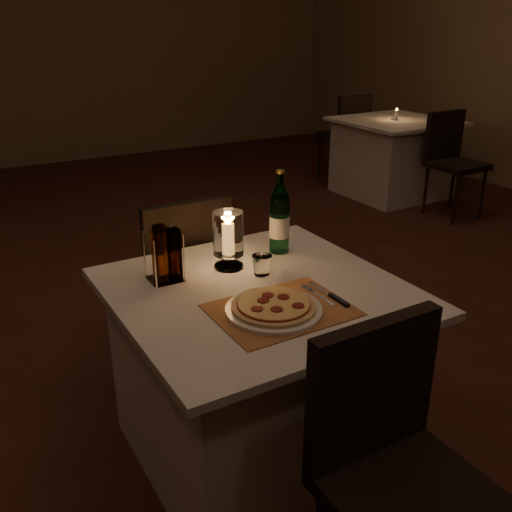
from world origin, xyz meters
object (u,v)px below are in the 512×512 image
chair_far (182,268)px  plate (274,310)px  water_bottle (280,220)px  neighbor_table_right (392,157)px  pizza (274,305)px  tumbler (262,265)px  hurricane_candle (228,236)px  chair_near (393,451)px  main_table (259,375)px

chair_far → plate: 0.92m
plate → water_bottle: size_ratio=0.93×
water_bottle → neighbor_table_right: (2.78, 2.27, -0.51)m
plate → water_bottle: water_bottle is taller
plate → water_bottle: bearing=55.6°
pizza → tumbler: 0.31m
tumbler → hurricane_candle: hurricane_candle is taller
plate → neighbor_table_right: bearing=41.3°
chair_near → chair_far: same height
pizza → water_bottle: bearing=55.6°
main_table → tumbler: size_ratio=13.07×
chair_far → tumbler: 0.66m
chair_far → neighbor_table_right: 3.54m
tumbler → hurricane_candle: (-0.08, 0.12, 0.09)m
main_table → tumbler: bearing=54.0°
neighbor_table_right → water_bottle: bearing=-140.8°
main_table → pizza: bearing=-105.5°
chair_far → plate: (-0.05, -0.89, 0.20)m
chair_near → tumbler: bearing=84.8°
chair_far → neighbor_table_right: size_ratio=0.90×
main_table → plate: bearing=-105.5°
neighbor_table_right → plate: bearing=-138.7°
main_table → neighbor_table_right: same height
chair_near → water_bottle: 1.06m
hurricane_candle → neighbor_table_right: hurricane_candle is taller
chair_near → plate: 0.57m
chair_near → pizza: bearing=95.3°
chair_near → hurricane_candle: 0.99m
main_table → chair_near: chair_near is taller
water_bottle → neighbor_table_right: size_ratio=0.35×
main_table → water_bottle: (0.25, 0.26, 0.51)m
pizza → plate: bearing=92.4°
main_table → neighbor_table_right: 3.96m
neighbor_table_right → hurricane_candle: bearing=-142.7°
tumbler → water_bottle: size_ratio=0.22×
pizza → hurricane_candle: hurricane_candle is taller
chair_far → plate: chair_far is taller
pizza → chair_near: bearing=-84.7°
chair_near → plate: (-0.05, 0.53, 0.20)m
main_table → hurricane_candle: 0.55m
plate → pizza: (0.00, -0.00, 0.02)m
chair_far → pizza: size_ratio=3.21×
plate → main_table: bearing=74.5°
main_table → pizza: 0.44m
chair_near → hurricane_candle: bearing=90.2°
main_table → tumbler: tumbler is taller
tumbler → neighbor_table_right: bearing=39.4°
plate → tumbler: bearing=66.2°
chair_near → hurricane_candle: hurricane_candle is taller
neighbor_table_right → tumbler: bearing=-140.6°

